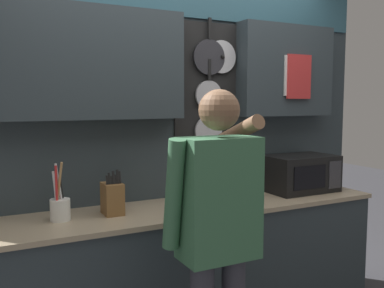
# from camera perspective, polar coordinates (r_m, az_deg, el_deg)

# --- Properties ---
(base_cabinet_counter) EXTENTS (2.61, 0.58, 0.89)m
(base_cabinet_counter) POSITION_cam_1_polar(r_m,az_deg,el_deg) (2.95, 0.43, -16.60)
(base_cabinet_counter) COLOR #2D383D
(base_cabinet_counter) RESTS_ON ground_plane
(back_wall_unit) EXTENTS (3.18, 0.23, 2.44)m
(back_wall_unit) POSITION_cam_1_polar(r_m,az_deg,el_deg) (2.95, -2.11, 4.39)
(back_wall_unit) COLOR #2D383D
(back_wall_unit) RESTS_ON ground_plane
(microwave) EXTENTS (0.52, 0.35, 0.27)m
(microwave) POSITION_cam_1_polar(r_m,az_deg,el_deg) (3.32, 14.18, -3.80)
(microwave) COLOR black
(microwave) RESTS_ON base_cabinet_counter
(knife_block) EXTENTS (0.11, 0.15, 0.27)m
(knife_block) POSITION_cam_1_polar(r_m,az_deg,el_deg) (2.62, -10.56, -7.07)
(knife_block) COLOR brown
(knife_block) RESTS_ON base_cabinet_counter
(utensil_crock) EXTENTS (0.11, 0.11, 0.34)m
(utensil_crock) POSITION_cam_1_polar(r_m,az_deg,el_deg) (2.56, -17.21, -8.00)
(utensil_crock) COLOR white
(utensil_crock) RESTS_ON base_cabinet_counter
(person) EXTENTS (0.54, 0.62, 1.62)m
(person) POSITION_cam_1_polar(r_m,az_deg,el_deg) (2.14, 3.40, -10.62)
(person) COLOR #383842
(person) RESTS_ON ground_plane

